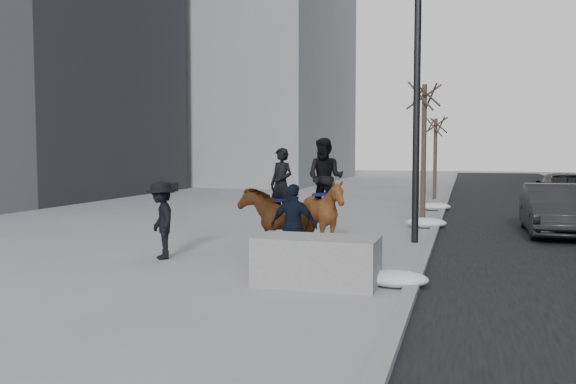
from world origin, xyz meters
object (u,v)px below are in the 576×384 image
(planter, at_px, (317,261))
(mounted_left, at_px, (280,215))
(car_near, at_px, (554,210))
(mounted_right, at_px, (324,208))

(planter, xyz_separation_m, mounted_left, (-1.57, 2.83, 0.49))
(planter, height_order, mounted_left, mounted_left)
(planter, relative_size, mounted_left, 0.88)
(car_near, height_order, mounted_right, mounted_right)
(mounted_left, bearing_deg, planter, -60.95)
(planter, relative_size, car_near, 0.50)
(planter, bearing_deg, car_near, 58.74)
(mounted_left, xyz_separation_m, mounted_right, (0.96, 0.40, 0.16))
(mounted_left, bearing_deg, mounted_right, 22.61)
(mounted_left, bearing_deg, car_near, 39.61)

